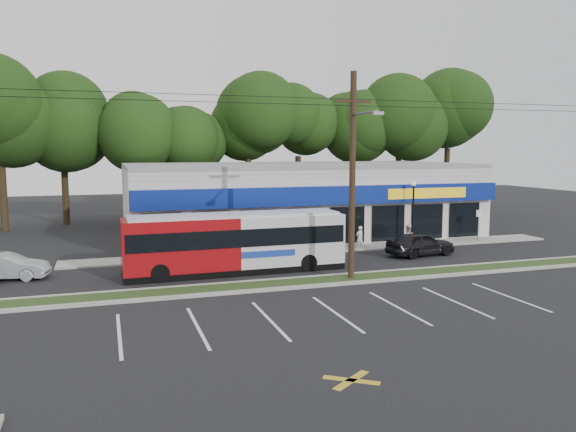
# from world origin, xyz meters

# --- Properties ---
(ground) EXTENTS (120.00, 120.00, 0.00)m
(ground) POSITION_xyz_m (0.00, 0.00, 0.00)
(ground) COLOR black
(ground) RESTS_ON ground
(grass_strip) EXTENTS (40.00, 1.60, 0.12)m
(grass_strip) POSITION_xyz_m (0.00, 1.00, 0.06)
(grass_strip) COLOR #273B18
(grass_strip) RESTS_ON ground
(curb_south) EXTENTS (40.00, 0.25, 0.14)m
(curb_south) POSITION_xyz_m (0.00, 0.15, 0.07)
(curb_south) COLOR #9E9E93
(curb_south) RESTS_ON ground
(curb_north) EXTENTS (40.00, 0.25, 0.14)m
(curb_north) POSITION_xyz_m (0.00, 1.85, 0.07)
(curb_north) COLOR #9E9E93
(curb_north) RESTS_ON ground
(sidewalk) EXTENTS (32.00, 2.20, 0.10)m
(sidewalk) POSITION_xyz_m (5.00, 9.00, 0.05)
(sidewalk) COLOR #9E9E93
(sidewalk) RESTS_ON ground
(strip_mall) EXTENTS (25.00, 12.55, 5.30)m
(strip_mall) POSITION_xyz_m (5.50, 15.91, 2.65)
(strip_mall) COLOR beige
(strip_mall) RESTS_ON ground
(utility_pole) EXTENTS (50.00, 2.77, 10.00)m
(utility_pole) POSITION_xyz_m (2.83, 0.93, 5.41)
(utility_pole) COLOR black
(utility_pole) RESTS_ON ground
(lamp_post) EXTENTS (0.30, 0.30, 4.25)m
(lamp_post) POSITION_xyz_m (11.00, 8.80, 2.67)
(lamp_post) COLOR black
(lamp_post) RESTS_ON ground
(sign_post) EXTENTS (0.45, 0.10, 2.23)m
(sign_post) POSITION_xyz_m (16.00, 8.57, 1.56)
(sign_post) COLOR #59595E
(sign_post) RESTS_ON ground
(tree_line) EXTENTS (46.76, 6.76, 11.83)m
(tree_line) POSITION_xyz_m (4.00, 26.00, 8.42)
(tree_line) COLOR black
(tree_line) RESTS_ON ground
(metrobus) EXTENTS (11.46, 2.60, 3.07)m
(metrobus) POSITION_xyz_m (-1.95, 4.50, 1.63)
(metrobus) COLOR maroon
(metrobus) RESTS_ON ground
(car_dark) EXTENTS (4.48, 2.30, 1.46)m
(car_dark) POSITION_xyz_m (9.59, 5.50, 0.73)
(car_dark) COLOR black
(car_dark) RESTS_ON ground
(car_silver) EXTENTS (4.09, 2.06, 1.29)m
(car_silver) POSITION_xyz_m (-13.03, 6.31, 0.64)
(car_silver) COLOR #A7AAAF
(car_silver) RESTS_ON ground
(pedestrian_a) EXTENTS (0.63, 0.50, 1.52)m
(pedestrian_a) POSITION_xyz_m (7.01, 8.50, 0.76)
(pedestrian_a) COLOR silver
(pedestrian_a) RESTS_ON ground
(pedestrian_b) EXTENTS (0.95, 0.76, 1.86)m
(pedestrian_b) POSITION_xyz_m (9.00, 6.00, 0.93)
(pedestrian_b) COLOR beige
(pedestrian_b) RESTS_ON ground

